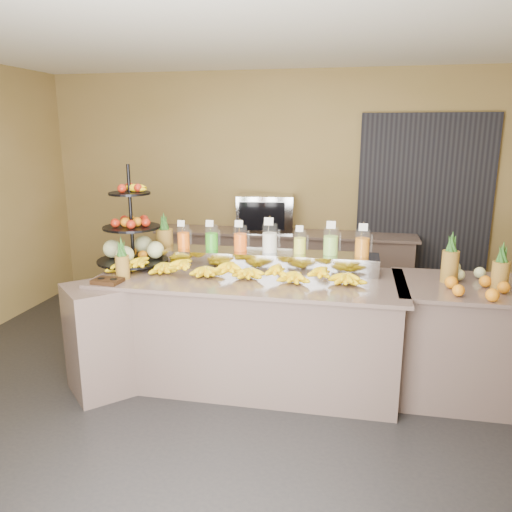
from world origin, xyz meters
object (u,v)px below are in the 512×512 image
(pitcher_tray, at_px, (270,260))
(right_fruit_pile, at_px, (474,279))
(banana_heap, at_px, (229,267))
(fruit_stand, at_px, (137,241))
(oven_warmer, at_px, (265,213))
(condiment_caddy, at_px, (108,281))

(pitcher_tray, distance_m, right_fruit_pile, 1.64)
(banana_heap, distance_m, right_fruit_pile, 1.90)
(banana_heap, bearing_deg, fruit_stand, 169.21)
(pitcher_tray, xyz_separation_m, banana_heap, (-0.28, -0.30, 0.01))
(pitcher_tray, bearing_deg, oven_warmer, 101.47)
(banana_heap, height_order, condiment_caddy, banana_heap)
(banana_heap, relative_size, right_fruit_pile, 4.52)
(condiment_caddy, height_order, right_fruit_pile, right_fruit_pile)
(banana_heap, distance_m, fruit_stand, 0.91)
(condiment_caddy, relative_size, right_fruit_pile, 0.45)
(fruit_stand, distance_m, oven_warmer, 1.99)
(condiment_caddy, bearing_deg, right_fruit_pile, 8.14)
(condiment_caddy, xyz_separation_m, oven_warmer, (0.84, 2.34, 0.20))
(fruit_stand, xyz_separation_m, right_fruit_pile, (2.78, -0.14, -0.15))
(pitcher_tray, distance_m, condiment_caddy, 1.36)
(pitcher_tray, distance_m, oven_warmer, 1.71)
(condiment_caddy, bearing_deg, fruit_stand, 88.08)
(banana_heap, xyz_separation_m, fruit_stand, (-0.88, 0.17, 0.15))
(fruit_stand, distance_m, right_fruit_pile, 2.78)
(banana_heap, relative_size, condiment_caddy, 9.95)
(banana_heap, bearing_deg, pitcher_tray, 47.01)
(pitcher_tray, xyz_separation_m, fruit_stand, (-1.16, -0.14, 0.15))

